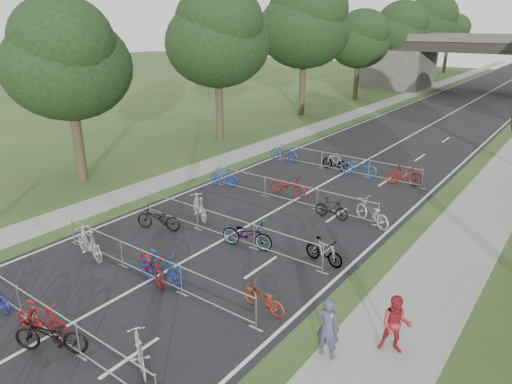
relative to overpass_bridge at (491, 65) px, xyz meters
The scene contains 37 objects.
road 15.41m from the overpass_bridge, 90.00° to the right, with size 11.00×140.00×0.01m, color black.
sidewalk_left 17.14m from the overpass_bridge, 116.57° to the right, with size 2.00×140.00×0.01m, color gray.
lane_markings 15.41m from the overpass_bridge, 90.00° to the right, with size 0.12×140.00×0.00m, color silver.
overpass_bridge is the anchor object (origin of this frame).
tree_left_0 50.47m from the overpass_bridge, 103.07° to the right, with size 6.72×6.72×10.25m.
tree_left_1 38.97m from the overpass_bridge, 107.08° to the right, with size 7.56×7.56×11.53m.
tree_left_2 27.92m from the overpass_bridge, 114.44° to the right, with size 8.40×8.40×12.81m.
tree_left_3 17.59m from the overpass_bridge, 131.07° to the right, with size 6.72×6.72×10.25m.
tree_left_4 12.05m from the overpass_bridge, behind, with size 7.56×7.56×11.53m.
tree_left_5 16.44m from the overpass_bridge, 136.20° to the left, with size 8.40×8.40×12.81m.
tree_left_6 25.77m from the overpass_bridge, 116.43° to the left, with size 6.72×6.72×10.25m.
barrier_row_2 57.88m from the overpass_bridge, 90.00° to the right, with size 9.70×0.08×1.10m.
barrier_row_3 54.08m from the overpass_bridge, 90.00° to the right, with size 9.70×0.08×1.10m.
barrier_row_4 50.09m from the overpass_bridge, 90.00° to the right, with size 9.70×0.08×1.10m.
barrier_row_5 45.10m from the overpass_bridge, 90.00° to the right, with size 9.70×0.08×1.10m.
barrier_row_6 39.11m from the overpass_bridge, 90.00° to the right, with size 9.70×0.08×1.10m.
bike_9 57.97m from the overpass_bridge, 90.10° to the right, with size 0.53×1.87×1.12m, color maroon.
bike_10 58.20m from the overpass_bridge, 89.29° to the right, with size 0.73×2.10×1.10m, color black.
bike_11 57.22m from the overpass_bridge, 86.87° to the right, with size 0.47×1.67×1.01m, color silver.
bike_12 54.47m from the overpass_bridge, 93.25° to the right, with size 0.57×2.03×1.22m, color #A5A5AD.
bike_13 54.03m from the overpass_bridge, 89.95° to the right, with size 0.74×2.12×1.11m, color maroon.
bike_14 54.01m from the overpass_bridge, 89.47° to the right, with size 0.58×2.04×1.22m, color navy.
bike_15 53.38m from the overpass_bridge, 85.45° to the right, with size 0.58×1.66×0.87m, color #9F3117.
bike_16 51.20m from the overpass_bridge, 93.22° to the right, with size 0.71×2.02×1.06m, color black.
bike_17 49.25m from the overpass_bridge, 92.62° to the right, with size 0.54×1.90×1.14m, color #ADACB4.
bike_18 50.14m from the overpass_bridge, 88.61° to the right, with size 0.75×2.15×1.13m, color #A5A8AD.
bike_19 49.64m from the overpass_bridge, 85.02° to the right, with size 0.47×1.65×0.99m, color #A5A8AD.
bike_20 45.32m from the overpass_bridge, 95.46° to the right, with size 0.48×1.69×1.01m, color #1C369E.
bike_21 44.19m from the overpass_bridge, 90.89° to the right, with size 0.71×2.03×1.07m, color maroon.
bike_22 45.64m from the overpass_bridge, 86.77° to the right, with size 0.47×1.65×0.99m, color black.
bike_23 45.29m from the overpass_bridge, 84.54° to the right, with size 0.74×2.13×1.12m, color #AFAEB6.
bike_24 39.37m from the overpass_bridge, 96.29° to the right, with size 0.71×2.03×1.07m, color navy.
bike_25 38.97m from the overpass_bridge, 91.02° to the right, with size 0.49×1.74×1.05m, color #A5A8AD.
bike_26 39.10m from the overpass_bridge, 88.64° to the right, with size 0.75×2.15×1.13m, color navy.
bike_27 39.23m from the overpass_bridge, 84.72° to the right, with size 0.56×1.98×1.19m, color maroon.
pedestrian_a 54.26m from the overpass_bridge, 82.79° to the right, with size 0.66×0.43×1.80m, color #3A3C57.
pedestrian_b 53.21m from the overpass_bridge, 81.14° to the right, with size 0.83×0.65×1.71m, color maroon.
Camera 1 is at (11.27, 2.05, 8.52)m, focal length 32.00 mm.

